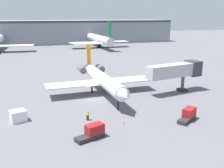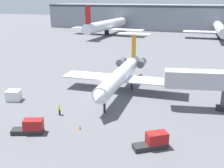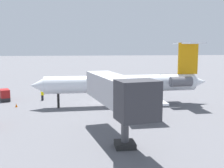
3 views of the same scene
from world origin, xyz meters
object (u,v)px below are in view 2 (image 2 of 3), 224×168
object	(u,v)px
ground_crew_marshaller	(59,109)
parked_airliner_west_mid	(220,29)
cargo_container_uld	(14,95)
regional_jet	(122,73)
traffic_cone_near	(80,127)
jet_bridge	(214,81)
baggage_tug_trailing	(31,127)
parked_airliner_west_end	(107,25)
baggage_tug_lead	(154,141)

from	to	relation	value
ground_crew_marshaller	parked_airliner_west_mid	world-z (taller)	parked_airliner_west_mid
cargo_container_uld	regional_jet	bearing A→B (deg)	34.30
traffic_cone_near	ground_crew_marshaller	bearing A→B (deg)	146.65
jet_bridge	baggage_tug_trailing	world-z (taller)	jet_bridge
jet_bridge	baggage_tug_trailing	size ratio (longest dim) A/B	3.12
parked_airliner_west_end	parked_airliner_west_mid	distance (m)	48.96
jet_bridge	parked_airliner_west_end	xyz separation A→B (m)	(-45.67, 76.10, -0.23)
baggage_tug_trailing	cargo_container_uld	bearing A→B (deg)	137.53
regional_jet	ground_crew_marshaller	bearing A→B (deg)	-112.27
parked_airliner_west_end	parked_airliner_west_mid	world-z (taller)	parked_airliner_west_end
parked_airliner_west_end	jet_bridge	bearing A→B (deg)	-59.03
regional_jet	parked_airliner_west_end	xyz separation A→B (m)	(-29.99, 72.33, 1.03)
regional_jet	traffic_cone_near	distance (m)	16.93
ground_crew_marshaller	parked_airliner_west_mid	distance (m)	92.75
jet_bridge	ground_crew_marshaller	bearing A→B (deg)	-155.48
regional_jet	cargo_container_uld	world-z (taller)	regional_jet
jet_bridge	parked_airliner_west_mid	distance (m)	79.84
cargo_container_uld	parked_airliner_west_mid	size ratio (longest dim) A/B	0.08
baggage_tug_trailing	traffic_cone_near	bearing A→B (deg)	28.90
jet_bridge	parked_airliner_west_end	size ratio (longest dim) A/B	0.32
baggage_tug_trailing	regional_jet	bearing A→B (deg)	72.74
ground_crew_marshaller	baggage_tug_lead	size ratio (longest dim) A/B	0.41
baggage_tug_trailing	parked_airliner_west_end	bearing A→B (deg)	104.56
baggage_tug_lead	cargo_container_uld	bearing A→B (deg)	164.08
cargo_container_uld	parked_airliner_west_mid	xyz separation A→B (m)	(34.61, 86.77, 3.33)
ground_crew_marshaller	regional_jet	bearing A→B (deg)	67.73
cargo_container_uld	traffic_cone_near	size ratio (longest dim) A/B	4.99
jet_bridge	parked_airliner_west_end	distance (m)	88.75
baggage_tug_lead	parked_airliner_west_end	xyz separation A→B (m)	(-39.43, 90.29, 3.61)
baggage_tug_lead	parked_airliner_west_mid	world-z (taller)	parked_airliner_west_mid
regional_jet	baggage_tug_trailing	size ratio (longest dim) A/B	6.40
baggage_tug_lead	cargo_container_uld	world-z (taller)	baggage_tug_lead
jet_bridge	ground_crew_marshaller	distance (m)	23.59
baggage_tug_lead	traffic_cone_near	distance (m)	10.20
baggage_tug_lead	parked_airliner_west_mid	bearing A→B (deg)	84.29
baggage_tug_trailing	jet_bridge	bearing A→B (deg)	36.06
ground_crew_marshaller	baggage_tug_lead	world-z (taller)	baggage_tug_lead
parked_airliner_west_mid	baggage_tug_trailing	bearing A→B (deg)	-104.61
parked_airliner_west_end	parked_airliner_west_mid	size ratio (longest dim) A/B	1.17
parked_airliner_west_mid	ground_crew_marshaller	bearing A→B (deg)	-105.22
baggage_tug_trailing	parked_airliner_west_end	xyz separation A→B (m)	(-23.89, 91.96, 3.61)
baggage_tug_lead	cargo_container_uld	size ratio (longest dim) A/B	1.49
cargo_container_uld	traffic_cone_near	xyz separation A→B (m)	(15.13, -5.86, -0.60)
baggage_tug_lead	cargo_container_uld	xyz separation A→B (m)	(-25.22, 7.19, 0.04)
regional_jet	parked_airliner_west_end	size ratio (longest dim) A/B	0.66
traffic_cone_near	parked_airliner_west_mid	distance (m)	94.73
baggage_tug_lead	traffic_cone_near	size ratio (longest dim) A/B	7.43
jet_bridge	baggage_tug_trailing	xyz separation A→B (m)	(-21.77, -15.86, -3.84)
jet_bridge	parked_airliner_west_end	bearing A→B (deg)	120.97
cargo_container_uld	baggage_tug_trailing	bearing A→B (deg)	-42.47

